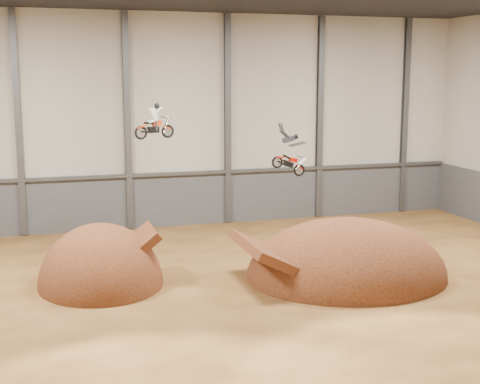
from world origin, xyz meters
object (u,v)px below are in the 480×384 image
object	(u,v)px
fmx_rider_a	(154,119)
fmx_rider_b	(287,150)
landing_ramp	(346,277)
takeoff_ramp	(101,285)

from	to	relation	value
fmx_rider_a	fmx_rider_b	xyz separation A→B (m)	(6.64, -2.28, -1.61)
landing_ramp	fmx_rider_b	bearing A→B (deg)	118.38
takeoff_ramp	fmx_rider_b	world-z (taller)	fmx_rider_b
takeoff_ramp	fmx_rider_b	distance (m)	11.77
fmx_rider_b	landing_ramp	bearing A→B (deg)	-66.60
fmx_rider_a	fmx_rider_b	world-z (taller)	fmx_rider_a
takeoff_ramp	landing_ramp	xyz separation A→B (m)	(11.94, -2.22, 0.00)
takeoff_ramp	landing_ramp	distance (m)	12.14
takeoff_ramp	fmx_rider_a	distance (m)	9.13
fmx_rider_a	landing_ramp	bearing A→B (deg)	-49.21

